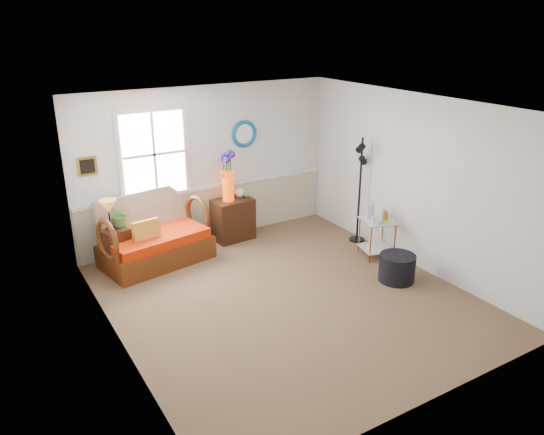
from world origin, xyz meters
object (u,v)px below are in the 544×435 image
lamp_stand (116,249)px  loveseat (155,231)px  side_table (377,238)px  floor_lamp (360,191)px  cabinet (233,219)px  ottoman (397,268)px

lamp_stand → loveseat: bearing=-6.9°
loveseat → side_table: (3.09, -1.60, -0.22)m
lamp_stand → side_table: lamp_stand is taller
lamp_stand → floor_lamp: size_ratio=0.37×
lamp_stand → cabinet: cabinet is taller
lamp_stand → side_table: 4.05m
cabinet → side_table: (1.63, -1.81, -0.05)m
floor_lamp → ottoman: (-0.46, -1.45, -0.70)m
side_table → cabinet: bearing=132.1°
cabinet → ottoman: cabinet is taller
loveseat → ottoman: size_ratio=3.11×
ottoman → floor_lamp: bearing=72.4°
lamp_stand → floor_lamp: floor_lamp is taller
ottoman → lamp_stand: bearing=143.9°
cabinet → floor_lamp: size_ratio=0.40×
cabinet → ottoman: size_ratio=1.37×
lamp_stand → floor_lamp: (3.84, -1.01, 0.57)m
lamp_stand → side_table: bearing=-24.4°
loveseat → side_table: size_ratio=2.61×
side_table → ottoman: (-0.31, -0.80, -0.11)m
ottoman → cabinet: bearing=117.0°
loveseat → lamp_stand: loveseat is taller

